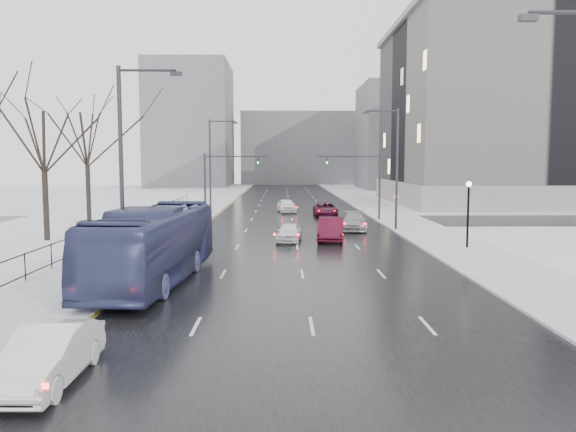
{
  "coord_description": "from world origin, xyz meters",
  "views": [
    {
      "loc": [
        -1.03,
        -5.89,
        5.68
      ],
      "look_at": [
        -0.66,
        27.01,
        2.5
      ],
      "focal_mm": 35.0,
      "sensor_mm": 36.0,
      "label": 1
    }
  ],
  "objects_px": {
    "streetlight_l_near": "(126,163)",
    "mast_signal_left": "(216,178)",
    "sedan_right_far": "(354,221)",
    "streetlight_l_far": "(212,162)",
    "no_uturn_sign": "(396,200)",
    "lamppost_r_mid": "(468,204)",
    "sedan_center_far": "(286,206)",
    "sedan_right_cross": "(325,209)",
    "tree_park_d": "(47,242)",
    "tree_park_e": "(90,226)",
    "mast_signal_right": "(369,178)",
    "streetlight_r_mid": "(394,163)",
    "bus": "(155,245)",
    "sedan_left_near": "(48,356)",
    "sedan_right_near": "(331,229)",
    "sedan_center_near": "(289,232)"
  },
  "relations": [
    {
      "from": "mast_signal_right",
      "to": "sedan_right_cross",
      "type": "relative_size",
      "value": 1.27
    },
    {
      "from": "tree_park_d",
      "to": "mast_signal_right",
      "type": "distance_m",
      "value": 29.05
    },
    {
      "from": "mast_signal_right",
      "to": "sedan_right_near",
      "type": "relative_size",
      "value": 1.29
    },
    {
      "from": "sedan_right_far",
      "to": "streetlight_l_far",
      "type": "bearing_deg",
      "value": 143.95
    },
    {
      "from": "tree_park_e",
      "to": "sedan_center_far",
      "type": "bearing_deg",
      "value": 35.48
    },
    {
      "from": "streetlight_l_near",
      "to": "streetlight_l_far",
      "type": "relative_size",
      "value": 1.0
    },
    {
      "from": "sedan_right_far",
      "to": "sedan_center_far",
      "type": "relative_size",
      "value": 1.12
    },
    {
      "from": "sedan_right_far",
      "to": "mast_signal_right",
      "type": "bearing_deg",
      "value": 78.89
    },
    {
      "from": "streetlight_l_near",
      "to": "sedan_left_near",
      "type": "bearing_deg",
      "value": -84.43
    },
    {
      "from": "mast_signal_left",
      "to": "sedan_left_near",
      "type": "distance_m",
      "value": 40.08
    },
    {
      "from": "bus",
      "to": "streetlight_l_far",
      "type": "bearing_deg",
      "value": 96.13
    },
    {
      "from": "sedan_right_near",
      "to": "sedan_center_far",
      "type": "xyz_separation_m",
      "value": [
        -3.01,
        22.62,
        -0.07
      ]
    },
    {
      "from": "streetlight_l_near",
      "to": "mast_signal_right",
      "type": "relative_size",
      "value": 1.54
    },
    {
      "from": "no_uturn_sign",
      "to": "sedan_right_cross",
      "type": "height_order",
      "value": "no_uturn_sign"
    },
    {
      "from": "no_uturn_sign",
      "to": "sedan_right_far",
      "type": "xyz_separation_m",
      "value": [
        -4.24,
        -3.77,
        -1.53
      ]
    },
    {
      "from": "mast_signal_right",
      "to": "sedan_left_near",
      "type": "height_order",
      "value": "mast_signal_right"
    },
    {
      "from": "lamppost_r_mid",
      "to": "sedan_left_near",
      "type": "distance_m",
      "value": 28.47
    },
    {
      "from": "tree_park_d",
      "to": "sedan_right_near",
      "type": "distance_m",
      "value": 20.32
    },
    {
      "from": "streetlight_l_near",
      "to": "mast_signal_left",
      "type": "distance_m",
      "value": 28.05
    },
    {
      "from": "tree_park_e",
      "to": "sedan_center_far",
      "type": "xyz_separation_m",
      "value": [
        17.7,
        12.61,
        0.8
      ]
    },
    {
      "from": "mast_signal_right",
      "to": "mast_signal_left",
      "type": "height_order",
      "value": "same"
    },
    {
      "from": "tree_park_e",
      "to": "sedan_center_far",
      "type": "relative_size",
      "value": 3.01
    },
    {
      "from": "lamppost_r_mid",
      "to": "sedan_right_far",
      "type": "height_order",
      "value": "lamppost_r_mid"
    },
    {
      "from": "bus",
      "to": "lamppost_r_mid",
      "type": "bearing_deg",
      "value": 32.62
    },
    {
      "from": "tree_park_e",
      "to": "sedan_left_near",
      "type": "relative_size",
      "value": 3.07
    },
    {
      "from": "lamppost_r_mid",
      "to": "sedan_left_near",
      "type": "relative_size",
      "value": 0.97
    },
    {
      "from": "mast_signal_left",
      "to": "sedan_center_near",
      "type": "bearing_deg",
      "value": -64.68
    },
    {
      "from": "tree_park_d",
      "to": "lamppost_r_mid",
      "type": "xyz_separation_m",
      "value": [
        28.8,
        -4.0,
        2.94
      ]
    },
    {
      "from": "no_uturn_sign",
      "to": "sedan_center_far",
      "type": "distance_m",
      "value": 15.98
    },
    {
      "from": "streetlight_r_mid",
      "to": "bus",
      "type": "bearing_deg",
      "value": -127.44
    },
    {
      "from": "sedan_right_near",
      "to": "streetlight_r_mid",
      "type": "bearing_deg",
      "value": 53.69
    },
    {
      "from": "streetlight_l_near",
      "to": "bus",
      "type": "xyz_separation_m",
      "value": [
        1.17,
        0.19,
        -3.8
      ]
    },
    {
      "from": "no_uturn_sign",
      "to": "sedan_left_near",
      "type": "height_order",
      "value": "no_uturn_sign"
    },
    {
      "from": "streetlight_l_far",
      "to": "no_uturn_sign",
      "type": "relative_size",
      "value": 3.7
    },
    {
      "from": "sedan_left_near",
      "to": "sedan_right_near",
      "type": "distance_m",
      "value": 27.63
    },
    {
      "from": "lamppost_r_mid",
      "to": "no_uturn_sign",
      "type": "distance_m",
      "value": 14.13
    },
    {
      "from": "lamppost_r_mid",
      "to": "mast_signal_left",
      "type": "xyz_separation_m",
      "value": [
        -18.33,
        18.0,
        1.16
      ]
    },
    {
      "from": "streetlight_r_mid",
      "to": "sedan_center_far",
      "type": "relative_size",
      "value": 2.23
    },
    {
      "from": "sedan_right_far",
      "to": "tree_park_d",
      "type": "bearing_deg",
      "value": -158.85
    },
    {
      "from": "lamppost_r_mid",
      "to": "sedan_right_far",
      "type": "distance_m",
      "value": 12.07
    },
    {
      "from": "tree_park_e",
      "to": "mast_signal_left",
      "type": "bearing_deg",
      "value": 20.19
    },
    {
      "from": "lamppost_r_mid",
      "to": "sedan_center_far",
      "type": "xyz_separation_m",
      "value": [
        -11.5,
        26.61,
        -2.14
      ]
    },
    {
      "from": "sedan_center_far",
      "to": "streetlight_l_near",
      "type": "bearing_deg",
      "value": -109.77
    },
    {
      "from": "streetlight_r_mid",
      "to": "sedan_right_far",
      "type": "xyz_separation_m",
      "value": [
        -3.21,
        0.23,
        -4.85
      ]
    },
    {
      "from": "sedan_right_cross",
      "to": "sedan_right_far",
      "type": "xyz_separation_m",
      "value": [
        1.46,
        -11.87,
        0.02
      ]
    },
    {
      "from": "sedan_center_far",
      "to": "lamppost_r_mid",
      "type": "bearing_deg",
      "value": -74.58
    },
    {
      "from": "tree_park_d",
      "to": "sedan_right_near",
      "type": "relative_size",
      "value": 2.48
    },
    {
      "from": "tree_park_d",
      "to": "sedan_right_cross",
      "type": "height_order",
      "value": "tree_park_d"
    },
    {
      "from": "streetlight_r_mid",
      "to": "streetlight_l_far",
      "type": "distance_m",
      "value": 20.27
    },
    {
      "from": "tree_park_d",
      "to": "lamppost_r_mid",
      "type": "bearing_deg",
      "value": -7.91
    }
  ]
}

